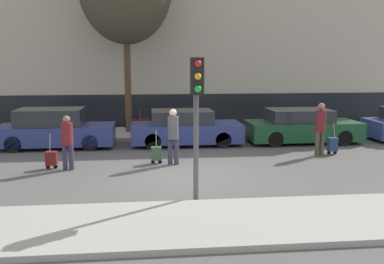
{
  "coord_description": "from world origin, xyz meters",
  "views": [
    {
      "loc": [
        -0.95,
        -11.69,
        3.22
      ],
      "look_at": [
        0.5,
        1.8,
        0.95
      ],
      "focal_mm": 40.0,
      "sensor_mm": 36.0,
      "label": 1
    }
  ],
  "objects": [
    {
      "name": "trolley_left",
      "position": [
        -3.82,
        1.21,
        0.32
      ],
      "size": [
        0.34,
        0.29,
        1.07
      ],
      "color": "maroon",
      "rests_on": "ground_plane"
    },
    {
      "name": "trolley_right",
      "position": [
        5.46,
        2.26,
        0.35
      ],
      "size": [
        0.34,
        0.29,
        1.13
      ],
      "color": "navy",
      "rests_on": "ground_plane"
    },
    {
      "name": "pedestrian_center",
      "position": [
        -0.13,
        1.38,
        1.0
      ],
      "size": [
        0.34,
        0.34,
        1.75
      ],
      "rotation": [
        0.0,
        0.0,
        -0.29
      ],
      "color": "#383347",
      "rests_on": "ground_plane"
    },
    {
      "name": "parked_car_1",
      "position": [
        0.53,
        4.52,
        0.64
      ],
      "size": [
        4.21,
        1.76,
        1.35
      ],
      "color": "navy",
      "rests_on": "ground_plane"
    },
    {
      "name": "parked_car_0",
      "position": [
        -4.38,
        4.51,
        0.68
      ],
      "size": [
        4.3,
        1.71,
        1.46
      ],
      "color": "navy",
      "rests_on": "ground_plane"
    },
    {
      "name": "trolley_center",
      "position": [
        -0.66,
        1.54,
        0.33
      ],
      "size": [
        0.34,
        0.29,
        1.08
      ],
      "color": "#335138",
      "rests_on": "ground_plane"
    },
    {
      "name": "ground_plane",
      "position": [
        0.0,
        0.0,
        0.0
      ],
      "size": [
        80.0,
        80.0,
        0.0
      ],
      "primitive_type": "plane",
      "color": "#565451"
    },
    {
      "name": "pedestrian_left",
      "position": [
        -3.29,
        1.05,
        0.92
      ],
      "size": [
        0.34,
        0.34,
        1.63
      ],
      "rotation": [
        0.0,
        0.0,
        -0.3
      ],
      "color": "#383347",
      "rests_on": "ground_plane"
    },
    {
      "name": "sidewalk_far",
      "position": [
        0.0,
        7.0,
        0.06
      ],
      "size": [
        28.0,
        3.0,
        0.12
      ],
      "color": "#A39E93",
      "rests_on": "ground_plane"
    },
    {
      "name": "sidewalk_near",
      "position": [
        0.0,
        -3.75,
        0.06
      ],
      "size": [
        28.0,
        2.5,
        0.12
      ],
      "color": "#A39E93",
      "rests_on": "ground_plane"
    },
    {
      "name": "building_facade",
      "position": [
        0.0,
        10.5,
        4.94
      ],
      "size": [
        28.0,
        2.66,
        9.91
      ],
      "color": "#B7AD99",
      "rests_on": "ground_plane"
    },
    {
      "name": "parked_car_2",
      "position": [
        5.17,
        4.5,
        0.63
      ],
      "size": [
        4.37,
        1.83,
        1.33
      ],
      "color": "#194728",
      "rests_on": "ground_plane"
    },
    {
      "name": "parked_bicycle",
      "position": [
        -1.06,
        7.07,
        0.49
      ],
      "size": [
        1.77,
        0.06,
        0.96
      ],
      "color": "black",
      "rests_on": "sidewalk_far"
    },
    {
      "name": "traffic_light",
      "position": [
        0.16,
        -2.37,
        2.36
      ],
      "size": [
        0.28,
        0.47,
        3.29
      ],
      "color": "#515154",
      "rests_on": "ground_plane"
    },
    {
      "name": "pedestrian_right",
      "position": [
        4.93,
        2.11,
        1.04
      ],
      "size": [
        0.34,
        0.34,
        1.81
      ],
      "rotation": [
        0.0,
        0.0,
        3.42
      ],
      "color": "#4C4233",
      "rests_on": "ground_plane"
    }
  ]
}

